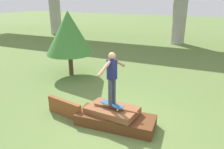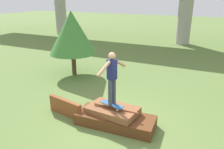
{
  "view_description": "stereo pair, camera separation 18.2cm",
  "coord_description": "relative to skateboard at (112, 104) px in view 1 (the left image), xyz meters",
  "views": [
    {
      "loc": [
        2.2,
        -5.32,
        3.74
      ],
      "look_at": [
        -0.12,
        0.0,
        1.63
      ],
      "focal_mm": 35.0,
      "sensor_mm": 36.0,
      "label": 1
    },
    {
      "loc": [
        2.36,
        -5.25,
        3.74
      ],
      "look_at": [
        -0.12,
        0.0,
        1.63
      ],
      "focal_mm": 35.0,
      "sensor_mm": 36.0,
      "label": 2
    }
  ],
  "objects": [
    {
      "name": "skateboard",
      "position": [
        0.0,
        0.0,
        0.0
      ],
      "size": [
        0.8,
        0.39,
        0.09
      ],
      "color": "#23517F",
      "rests_on": "scrap_pile"
    },
    {
      "name": "scrap_pile",
      "position": [
        0.08,
        0.02,
        -0.43
      ],
      "size": [
        2.42,
        1.14,
        0.61
      ],
      "color": "#5B3319",
      "rests_on": "ground_plane"
    },
    {
      "name": "ground_plane",
      "position": [
        0.12,
        -0.0,
        -0.68
      ],
      "size": [
        80.0,
        80.0,
        0.0
      ],
      "primitive_type": "plane",
      "color": "olive"
    },
    {
      "name": "scrap_plank_loose",
      "position": [
        -1.63,
        -0.15,
        -0.4
      ],
      "size": [
        1.36,
        0.37,
        0.56
      ],
      "color": "brown",
      "rests_on": "ground_plane"
    },
    {
      "name": "tree_behind_left",
      "position": [
        -3.66,
        3.31,
        1.41
      ],
      "size": [
        2.23,
        2.23,
        3.1
      ],
      "color": "#4C3823",
      "rests_on": "ground_plane"
    },
    {
      "name": "skater",
      "position": [
        0.0,
        -0.0,
        0.93
      ],
      "size": [
        0.39,
        1.21,
        1.59
      ],
      "color": "#383D4C",
      "rests_on": "skateboard"
    }
  ]
}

